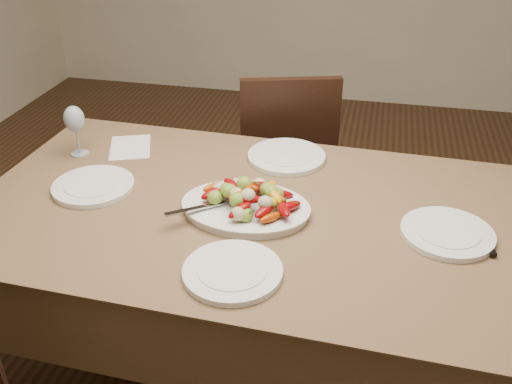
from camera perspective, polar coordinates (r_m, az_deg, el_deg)
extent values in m
plane|color=#362010|center=(2.29, 2.42, -18.53)|extent=(6.00, 6.00, 0.00)
cube|color=brown|center=(2.05, 0.00, -10.70)|extent=(1.87, 1.10, 0.76)
ellipsoid|color=white|center=(1.79, -1.04, -1.74)|extent=(0.41, 0.31, 0.02)
cylinder|color=white|center=(2.00, -15.95, 0.56)|extent=(0.27, 0.27, 0.02)
cylinder|color=white|center=(1.78, 18.57, -3.95)|extent=(0.27, 0.27, 0.02)
cylinder|color=white|center=(2.12, 3.06, 3.54)|extent=(0.29, 0.29, 0.02)
cylinder|color=white|center=(1.54, -2.36, -7.98)|extent=(0.27, 0.27, 0.02)
cube|color=silver|center=(2.26, -12.46, 4.39)|extent=(0.21, 0.25, 0.00)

